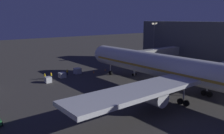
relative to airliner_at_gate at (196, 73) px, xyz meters
The scene contains 12 objects.
ground_plane 10.62m from the airliner_at_gate, 90.00° to the right, with size 320.00×320.00×0.00m, color #383533.
airliner_at_gate is the anchor object (origin of this frame).
jet_bridge 25.59m from the airliner_at_gate, 117.69° to the right, with size 22.17×3.40×7.27m.
apron_floodlight_mast 42.26m from the airliner_at_gate, 127.23° to the right, with size 2.90×0.50×14.78m.
baggage_container_near_belt 36.04m from the airliner_at_gate, 69.33° to the right, with size 1.66×1.85×1.41m, color #B7BABF.
baggage_container_mid_row 35.97m from the airliner_at_gate, 60.01° to the right, with size 1.53×1.51×1.55m, color #B7BABF.
baggage_container_spare 35.75m from the airliner_at_gate, 78.82° to the right, with size 1.89×1.83×1.70m, color #B7BABF.
ground_crew_near_nose_gear 38.58m from the airliner_at_gate, 63.13° to the right, with size 0.40×0.40×1.79m.
ground_crew_marshaller_fwd 37.72m from the airliner_at_gate, 65.47° to the right, with size 0.40×0.40×1.82m.
ground_crew_by_tug 36.70m from the airliner_at_gate, 73.86° to the right, with size 0.40×0.40×1.79m.
traffic_cone_nose_port 33.43m from the airliner_at_gate, 93.82° to the right, with size 0.36×0.36×0.55m, color orange.
traffic_cone_nose_starboard 33.43m from the airliner_at_gate, 86.18° to the right, with size 0.36×0.36×0.55m, color orange.
Camera 1 is at (40.44, 33.19, 16.12)m, focal length 36.72 mm.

